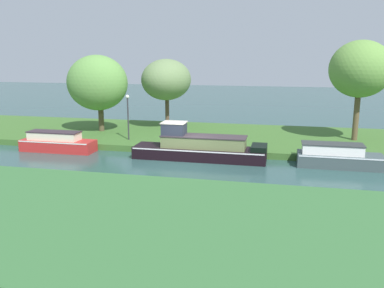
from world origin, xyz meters
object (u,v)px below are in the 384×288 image
red_narrowboat (57,143)px  willow_tree_centre (166,80)px  willow_tree_right (360,69)px  mooring_post_near (333,148)px  willow_tree_left (97,83)px  lamp_post (128,112)px  black_barge (200,148)px  slate_cruiser (338,157)px

red_narrowboat → willow_tree_centre: (5.08, 7.95, 3.61)m
willow_tree_right → mooring_post_near: (-1.88, -4.46, -4.42)m
willow_tree_left → lamp_post: willow_tree_left is taller
red_narrowboat → mooring_post_near: red_narrowboat is taller
willow_tree_centre → lamp_post: willow_tree_centre is taller
black_barge → willow_tree_left: (-8.78, 4.92, 3.37)m
willow_tree_centre → lamp_post: 5.76m
willow_tree_left → willow_tree_right: size_ratio=0.86×
willow_tree_centre → lamp_post: (-1.19, -5.32, -1.86)m
lamp_post → mooring_post_near: (13.23, -1.17, -1.58)m
lamp_post → willow_tree_left: bearing=144.8°
red_narrowboat → black_barge: bearing=-0.0°
willow_tree_left → willow_tree_right: willow_tree_right is taller
mooring_post_near → red_narrowboat: bearing=-175.1°
slate_cruiser → lamp_post: lamp_post is taller
willow_tree_left → willow_tree_right: 18.41m
black_barge → willow_tree_left: bearing=150.8°
black_barge → red_narrowboat: black_barge is taller
red_narrowboat → lamp_post: (3.88, 2.63, 1.76)m
slate_cruiser → mooring_post_near: slate_cruiser is taller
willow_tree_left → mooring_post_near: bearing=-11.9°
willow_tree_left → mooring_post_near: 17.15m
willow_tree_centre → mooring_post_near: size_ratio=7.88×
willow_tree_centre → willow_tree_right: size_ratio=0.81×
black_barge → slate_cruiser: size_ratio=1.73×
lamp_post → mooring_post_near: lamp_post is taller
lamp_post → willow_tree_centre: bearing=77.3°
slate_cruiser → mooring_post_near: (-0.11, 1.46, 0.17)m
black_barge → lamp_post: bearing=154.6°
willow_tree_right → willow_tree_left: bearing=-176.9°
black_barge → lamp_post: size_ratio=2.57×
willow_tree_right → red_narrowboat: bearing=-162.7°
black_barge → slate_cruiser: bearing=0.0°
lamp_post → mooring_post_near: size_ratio=4.49×
red_narrowboat → willow_tree_centre: 10.10m
willow_tree_left → black_barge: bearing=-29.2°
slate_cruiser → mooring_post_near: 1.47m
willow_tree_centre → slate_cruiser: bearing=-33.2°
red_narrowboat → willow_tree_left: 6.07m
lamp_post → slate_cruiser: bearing=-11.2°
willow_tree_centre → willow_tree_right: (13.92, -2.03, 0.99)m
willow_tree_left → red_narrowboat: bearing=-97.5°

